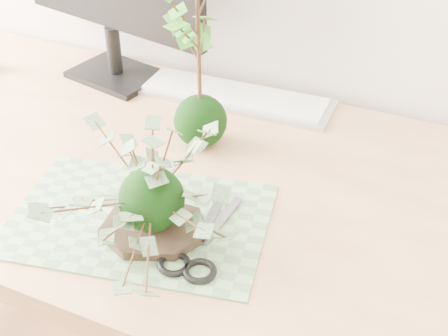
% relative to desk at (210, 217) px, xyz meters
% --- Properties ---
extents(desk, '(1.60, 0.70, 0.74)m').
position_rel_desk_xyz_m(desk, '(0.00, 0.00, 0.00)').
color(desk, tan).
rests_on(desk, ground_plane).
extents(cutting_mat, '(0.45, 0.34, 0.00)m').
position_rel_desk_xyz_m(cutting_mat, '(-0.05, -0.15, 0.09)').
color(cutting_mat, '#5D8359').
rests_on(cutting_mat, desk).
extents(stone_dish, '(0.22, 0.22, 0.01)m').
position_rel_desk_xyz_m(stone_dish, '(-0.01, -0.17, 0.10)').
color(stone_dish, black).
rests_on(stone_dish, cutting_mat).
extents(ivy_kokedama, '(0.28, 0.28, 0.20)m').
position_rel_desk_xyz_m(ivy_kokedama, '(-0.01, -0.17, 0.20)').
color(ivy_kokedama, black).
rests_on(ivy_kokedama, stone_dish).
extents(keyboard, '(0.42, 0.14, 0.02)m').
position_rel_desk_xyz_m(keyboard, '(-0.07, 0.27, 0.10)').
color(keyboard, '#B9B9C1').
rests_on(keyboard, desk).
extents(scissors, '(0.09, 0.20, 0.01)m').
position_rel_desk_xyz_m(scissors, '(0.07, -0.19, 0.10)').
color(scissors, gray).
rests_on(scissors, cutting_mat).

